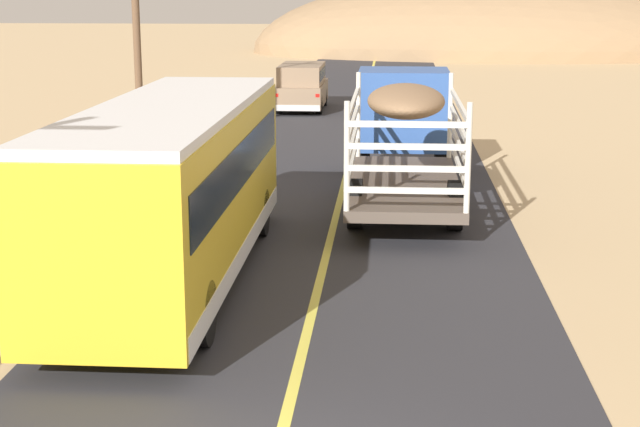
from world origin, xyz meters
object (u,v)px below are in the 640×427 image
bus (173,187)px  power_pole_mid (135,4)px  livestock_truck (404,120)px  car_far (302,85)px

bus → power_pole_mid: size_ratio=1.16×
livestock_truck → power_pole_mid: (-8.38, 5.26, 2.83)m
car_far → power_pole_mid: power_pole_mid is taller
livestock_truck → bus: bearing=-116.0°
bus → power_pole_mid: bearing=106.9°
livestock_truck → bus: size_ratio=0.97×
bus → car_far: size_ratio=2.16×
livestock_truck → car_far: livestock_truck is taller
bus → car_far: bus is taller
livestock_truck → power_pole_mid: 10.29m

